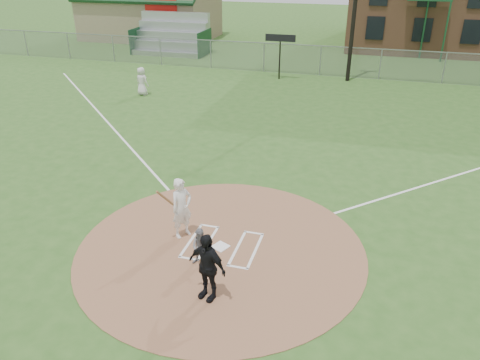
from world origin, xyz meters
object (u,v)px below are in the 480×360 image
(umpire, at_px, (207,267))
(batter_at_plate, at_px, (182,208))
(home_plate, at_px, (221,247))
(ondeck_player, at_px, (142,81))
(catcher, at_px, (201,247))

(umpire, distance_m, batter_at_plate, 2.98)
(home_plate, bearing_deg, batter_at_plate, 166.98)
(ondeck_player, bearing_deg, batter_at_plate, 133.02)
(home_plate, height_order, ondeck_player, ondeck_player)
(ondeck_player, bearing_deg, home_plate, 136.25)
(umpire, bearing_deg, ondeck_player, 139.68)
(umpire, bearing_deg, batter_at_plate, 142.45)
(catcher, bearing_deg, batter_at_plate, 129.15)
(home_plate, bearing_deg, catcher, -104.16)
(home_plate, relative_size, ondeck_player, 0.26)
(batter_at_plate, bearing_deg, umpire, -55.71)
(catcher, distance_m, umpire, 1.41)
(catcher, relative_size, umpire, 0.61)
(home_plate, bearing_deg, ondeck_player, 124.23)
(home_plate, height_order, umpire, umpire)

